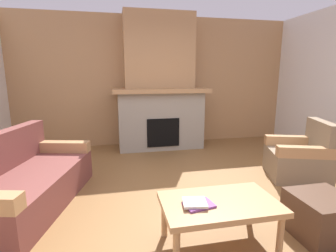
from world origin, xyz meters
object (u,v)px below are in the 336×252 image
fireplace (160,91)px  ottoman (322,216)px  couch (25,182)px  coffee_table (219,207)px  armchair (300,158)px

fireplace → ottoman: fireplace is taller
couch → fireplace: bearing=47.9°
fireplace → ottoman: bearing=-74.3°
fireplace → couch: fireplace is taller
couch → ottoman: bearing=-22.3°
coffee_table → ottoman: bearing=-3.7°
armchair → couch: bearing=-178.5°
coffee_table → armchair: bearing=34.3°
fireplace → couch: bearing=-132.1°
armchair → coffee_table: armchair is taller
couch → coffee_table: size_ratio=1.95×
ottoman → fireplace: bearing=105.7°
ottoman → coffee_table: bearing=176.3°
fireplace → armchair: 2.83m
armchair → ottoman: bearing=-121.5°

